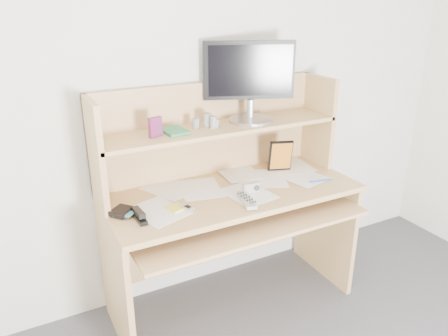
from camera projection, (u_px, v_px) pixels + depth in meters
name	position (u px, v px, depth m)	size (l,w,h in m)	color
back_wall	(206.00, 90.00, 2.48)	(3.60, 0.04, 2.50)	silver
desk	(226.00, 194.00, 2.49)	(1.40, 0.70, 1.30)	tan
paper_clutter	(233.00, 190.00, 2.40)	(1.32, 0.54, 0.01)	white
keyboard	(221.00, 215.00, 2.32)	(0.46, 0.17, 0.03)	black
tv_remote	(247.00, 200.00, 2.25)	(0.06, 0.20, 0.02)	#A3A39E
flip_phone	(187.00, 207.00, 2.18)	(0.04, 0.08, 0.02)	#AFAEB1
stapler	(139.00, 215.00, 2.08)	(0.04, 0.14, 0.04)	black
wallet	(122.00, 211.00, 2.13)	(0.10, 0.08, 0.03)	black
sticky_note_pad	(176.00, 208.00, 2.19)	(0.08, 0.08, 0.01)	#F5F040
digital_camera	(251.00, 188.00, 2.36)	(0.09, 0.04, 0.06)	silver
game_case	(280.00, 156.00, 2.61)	(0.14, 0.02, 0.20)	black
blue_pen	(320.00, 180.00, 2.51)	(0.01, 0.01, 0.14)	#1742B0
card_box	(155.00, 127.00, 2.20)	(0.07, 0.02, 0.10)	#A92416
shelf_book	(175.00, 131.00, 2.28)	(0.11, 0.16, 0.02)	#2F774F
chip_stack_a	(196.00, 124.00, 2.35)	(0.04, 0.04, 0.05)	black
chip_stack_b	(207.00, 120.00, 2.38)	(0.05, 0.05, 0.07)	white
chip_stack_c	(216.00, 123.00, 2.36)	(0.04, 0.04, 0.05)	black
chip_stack_d	(213.00, 122.00, 2.35)	(0.04, 0.04, 0.07)	silver
monitor	(249.00, 79.00, 2.43)	(0.49, 0.27, 0.44)	#9D9EA2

